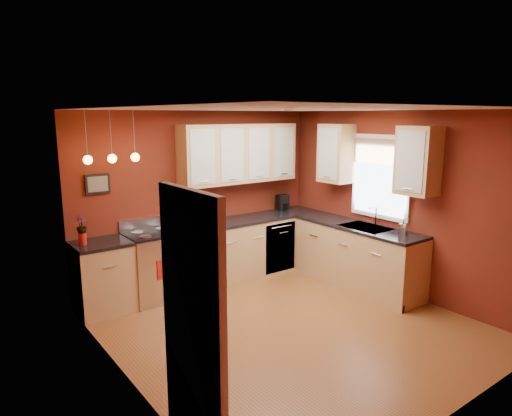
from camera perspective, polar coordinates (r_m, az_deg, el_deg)
floor at (r=5.77m, az=4.21°, el=-14.55°), size 4.20×4.20×0.00m
ceiling at (r=5.18m, az=4.64°, el=12.24°), size 4.00×4.20×0.02m
wall_back at (r=7.01m, az=-6.93°, el=1.32°), size 4.00×0.02×2.60m
wall_front at (r=4.05m, az=24.48°, el=-7.26°), size 4.00×0.02×2.60m
wall_left at (r=4.32m, az=-16.10°, el=-5.50°), size 0.02×4.20×2.60m
wall_right at (r=6.78m, az=17.27°, el=0.54°), size 0.02×4.20×2.60m
base_cabinets_back_left at (r=6.32m, az=-18.55°, el=-8.34°), size 0.70×0.60×0.90m
base_cabinets_back_right at (r=7.35m, az=-0.63°, el=-4.93°), size 2.54×0.60×0.90m
base_cabinets_right at (r=7.03m, az=12.43°, el=-5.98°), size 0.60×2.10×0.90m
counter_back_left at (r=6.18m, az=-18.83°, el=-4.23°), size 0.70×0.62×0.04m
counter_back_right at (r=7.23m, az=-0.64°, el=-1.36°), size 2.54×0.62×0.04m
counter_right at (r=6.90m, az=12.59°, el=-2.26°), size 0.62×2.10×0.04m
gas_range at (r=6.55m, az=-12.47°, el=-7.00°), size 0.76×0.64×1.11m
dishwasher_front at (r=7.35m, az=3.05°, el=-4.95°), size 0.60×0.02×0.80m
sink at (r=6.81m, az=13.56°, el=-2.53°), size 0.50×0.70×0.33m
window at (r=6.88m, az=15.32°, el=4.08°), size 0.06×1.02×1.22m
door_left_wall at (r=3.41m, az=-7.87°, el=-14.80°), size 0.12×0.82×2.05m
upper_cabinets_back at (r=7.10m, az=-2.11°, el=6.82°), size 2.00×0.35×0.90m
upper_cabinets_right at (r=6.75m, az=14.48°, el=6.22°), size 0.35×1.95×0.90m
wall_picture at (r=6.32m, az=-19.19°, el=2.87°), size 0.32×0.03×0.26m
pendant_lights at (r=6.00m, az=-17.54°, el=5.99°), size 0.71×0.11×0.66m
red_canister at (r=6.70m, az=-9.44°, el=-1.50°), size 0.13×0.13×0.20m
red_vase at (r=6.11m, az=-20.87°, el=-3.61°), size 0.10×0.10×0.15m
flowers at (r=6.07m, az=-20.98°, el=-2.06°), size 0.16×0.16×0.23m
coffee_maker at (r=7.78m, az=3.37°, el=0.63°), size 0.20×0.20×0.27m
soap_pump at (r=6.54m, az=17.91°, el=-2.18°), size 0.12×0.12×0.21m
dish_towel at (r=6.24m, az=-11.41°, el=-7.51°), size 0.20×0.01×0.27m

